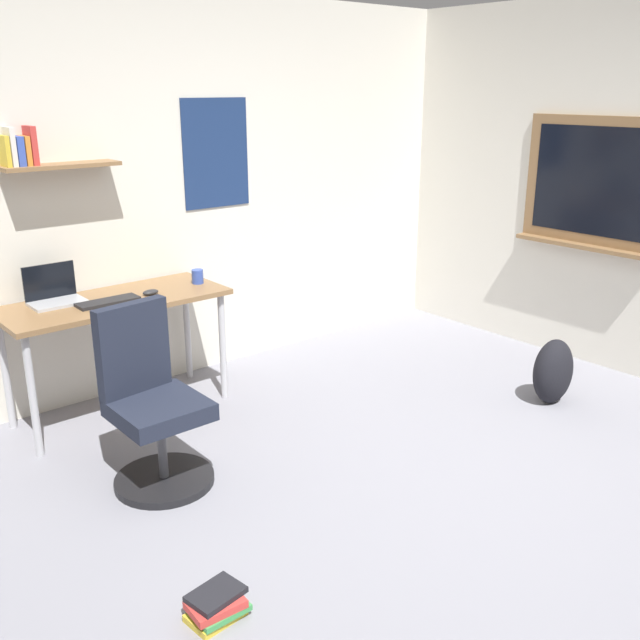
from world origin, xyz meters
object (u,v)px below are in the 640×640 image
Objects in this scene: laptop at (54,294)px; backpack at (553,371)px; book_stack_on_floor at (217,606)px; office_chair at (152,409)px; coffee_mug at (198,277)px; computer_mouse at (151,292)px; desk at (115,312)px; keyboard at (108,302)px.

backpack is at bearing -35.87° from laptop.
office_chair is at bearing 73.50° from book_stack_on_floor.
coffee_mug is (0.81, 0.87, 0.40)m from office_chair.
office_chair reaches higher than computer_mouse.
laptop is 2.28m from book_stack_on_floor.
desk is 3.11× the size of backpack.
keyboard is 0.65m from coffee_mug.
laptop reaches higher than coffee_mug.
computer_mouse reaches higher than desk.
laptop is 0.84× the size of keyboard.
laptop is 2.98× the size of computer_mouse.
keyboard reaches higher than backpack.
laptop is 3.18m from backpack.
laptop is 3.37× the size of coffee_mug.
desk is at bearing 142.80° from backpack.
office_chair is at bearing -133.08° from coffee_mug.
laptop is 0.56m from computer_mouse.
computer_mouse is at bearing 141.24° from backpack.
office_chair is 1.00m from computer_mouse.
computer_mouse reaches higher than book_stack_on_floor.
office_chair is (-0.23, -0.89, -0.26)m from desk.
desk reaches higher than backpack.
desk is 2.83m from backpack.
coffee_mug is (0.58, -0.02, 0.13)m from desk.
office_chair is 1.20m from book_stack_on_floor.
book_stack_on_floor is at bearing -104.35° from keyboard.
desk is 14.79× the size of coffee_mug.
office_chair is 3.06× the size of laptop.
laptop is at bearing 83.24° from book_stack_on_floor.
desk is 3.68× the size of keyboard.
desk is at bearing 75.35° from office_chair.
book_stack_on_floor is (-0.56, -1.99, -0.62)m from desk.
book_stack_on_floor is at bearing -96.76° from laptop.
computer_mouse reaches higher than backpack.
book_stack_on_floor is (-0.33, -1.10, -0.35)m from office_chair.
backpack is at bearing -38.76° from computer_mouse.
office_chair is at bearing -104.65° from desk.
book_stack_on_floor is (-2.78, -0.30, -0.16)m from backpack.
office_chair is at bearing 162.05° from backpack.
book_stack_on_floor is (-0.25, -2.13, -0.76)m from laptop.
office_chair is 1.11m from laptop.
laptop reaches higher than desk.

